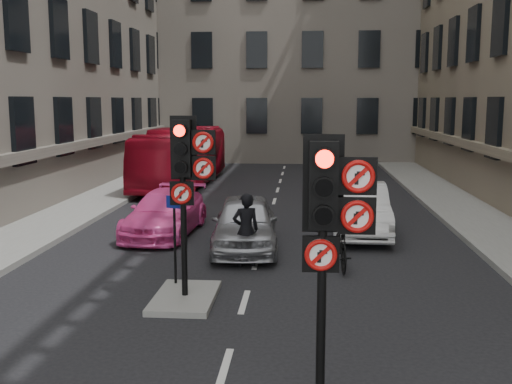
# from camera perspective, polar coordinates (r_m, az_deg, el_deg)

# --- Properties ---
(pavement_left) EXTENTS (3.00, 50.00, 0.16)m
(pavement_left) POSITION_cam_1_polar(r_m,az_deg,el_deg) (20.60, -19.44, -2.69)
(pavement_left) COLOR gray
(pavement_left) RESTS_ON ground
(pavement_right) EXTENTS (3.00, 50.00, 0.16)m
(pavement_right) POSITION_cam_1_polar(r_m,az_deg,el_deg) (19.78, 22.33, -3.31)
(pavement_right) COLOR gray
(pavement_right) RESTS_ON ground
(centre_island) EXTENTS (1.20, 2.00, 0.12)m
(centre_island) POSITION_cam_1_polar(r_m,az_deg,el_deg) (12.31, -6.77, -9.95)
(centre_island) COLOR gray
(centre_island) RESTS_ON ground
(building_far) EXTENTS (30.00, 14.00, 20.00)m
(building_far) POSITION_cam_1_polar(r_m,az_deg,el_deg) (44.84, 3.21, 16.48)
(building_far) COLOR gray
(building_far) RESTS_ON ground
(signal_near) EXTENTS (0.91, 0.40, 3.58)m
(signal_near) POSITION_cam_1_polar(r_m,az_deg,el_deg) (7.56, 7.05, -2.12)
(signal_near) COLOR black
(signal_near) RESTS_ON ground
(signal_far) EXTENTS (0.91, 0.40, 3.58)m
(signal_far) POSITION_cam_1_polar(r_m,az_deg,el_deg) (11.71, -6.60, 2.36)
(signal_far) COLOR black
(signal_far) RESTS_ON centre_island
(car_silver) EXTENTS (2.01, 4.35, 1.44)m
(car_silver) POSITION_cam_1_polar(r_m,az_deg,el_deg) (16.10, -1.06, -2.97)
(car_silver) COLOR #9FA1A7
(car_silver) RESTS_ON ground
(car_white) EXTENTS (1.68, 4.62, 1.51)m
(car_white) POSITION_cam_1_polar(r_m,az_deg,el_deg) (18.21, 9.80, -1.60)
(car_white) COLOR silver
(car_white) RESTS_ON ground
(car_pink) EXTENTS (2.06, 4.56, 1.30)m
(car_pink) POSITION_cam_1_polar(r_m,az_deg,el_deg) (18.13, -8.61, -1.97)
(car_pink) COLOR #F147A0
(car_pink) RESTS_ON ground
(bus_red) EXTENTS (2.73, 9.83, 2.71)m
(bus_red) POSITION_cam_1_polar(r_m,az_deg,el_deg) (28.09, -7.05, 3.33)
(bus_red) COLOR maroon
(bus_red) RESTS_ON ground
(motorcycle) EXTENTS (0.66, 1.90, 1.12)m
(motorcycle) POSITION_cam_1_polar(r_m,az_deg,el_deg) (14.49, 8.06, -5.03)
(motorcycle) COLOR black
(motorcycle) RESTS_ON ground
(motorcyclist) EXTENTS (0.76, 0.63, 1.80)m
(motorcyclist) POSITION_cam_1_polar(r_m,az_deg,el_deg) (14.42, -0.98, -3.64)
(motorcyclist) COLOR black
(motorcyclist) RESTS_ON ground
(info_sign) EXTENTS (0.32, 0.14, 1.90)m
(info_sign) POSITION_cam_1_polar(r_m,az_deg,el_deg) (12.73, -7.78, -3.33)
(info_sign) COLOR black
(info_sign) RESTS_ON centre_island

